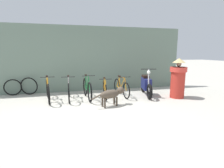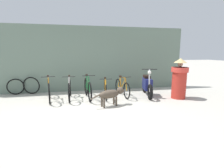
{
  "view_description": "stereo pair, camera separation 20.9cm",
  "coord_description": "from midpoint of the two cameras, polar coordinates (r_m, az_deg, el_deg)",
  "views": [
    {
      "loc": [
        -0.69,
        -4.82,
        1.75
      ],
      "look_at": [
        0.8,
        0.97,
        0.65
      ],
      "focal_mm": 28.0,
      "sensor_mm": 36.0,
      "label": 1
    },
    {
      "loc": [
        -0.49,
        -4.87,
        1.75
      ],
      "look_at": [
        0.8,
        0.97,
        0.65
      ],
      "focal_mm": 28.0,
      "sensor_mm": 36.0,
      "label": 2
    }
  ],
  "objects": [
    {
      "name": "motorcycle",
      "position": [
        7.17,
        12.23,
        -0.37
      ],
      "size": [
        0.63,
        1.78,
        1.12
      ],
      "rotation": [
        0.0,
        0.0,
        -1.8
      ],
      "color": "black",
      "rests_on": "ground"
    },
    {
      "name": "bicycle_2",
      "position": [
        6.66,
        -7.03,
        -1.53
      ],
      "size": [
        0.46,
        1.74,
        0.93
      ],
      "rotation": [
        0.0,
        0.0,
        -1.51
      ],
      "color": "black",
      "rests_on": "ground"
    },
    {
      "name": "spare_tire_right",
      "position": [
        8.03,
        -24.17,
        -0.45
      ],
      "size": [
        0.71,
        0.24,
        0.72
      ],
      "rotation": [
        0.0,
        0.0,
        -0.27
      ],
      "color": "black",
      "rests_on": "ground"
    },
    {
      "name": "spare_tire_left",
      "position": [
        8.19,
        -28.32,
        -0.78
      ],
      "size": [
        0.66,
        0.2,
        0.67
      ],
      "rotation": [
        0.0,
        0.0,
        0.23
      ],
      "color": "black",
      "rests_on": "ground"
    },
    {
      "name": "shop_wall_back",
      "position": [
        8.02,
        -8.25,
        8.08
      ],
      "size": [
        9.43,
        0.2,
        2.88
      ],
      "color": "slate",
      "rests_on": "ground"
    },
    {
      "name": "ground_plane",
      "position": [
        5.18,
        -5.21,
        -9.34
      ],
      "size": [
        60.0,
        60.0,
        0.0
      ],
      "primitive_type": "plane",
      "color": "#B7B2A5"
    },
    {
      "name": "bicycle_3",
      "position": [
        6.79,
        -1.29,
        -1.65
      ],
      "size": [
        0.46,
        1.62,
        0.79
      ],
      "rotation": [
        0.0,
        0.0,
        -1.7
      ],
      "color": "black",
      "rests_on": "ground"
    },
    {
      "name": "bicycle_4",
      "position": [
        7.02,
        4.17,
        -1.18
      ],
      "size": [
        0.46,
        1.63,
        0.82
      ],
      "rotation": [
        0.0,
        0.0,
        -1.49
      ],
      "color": "black",
      "rests_on": "ground"
    },
    {
      "name": "person_in_robes",
      "position": [
        7.1,
        21.92,
        1.63
      ],
      "size": [
        0.84,
        0.84,
        1.52
      ],
      "rotation": [
        0.0,
        0.0,
        3.64
      ],
      "color": "#B72D23",
      "rests_on": "ground"
    },
    {
      "name": "bicycle_1",
      "position": [
        6.74,
        -12.84,
        -1.64
      ],
      "size": [
        0.46,
        1.78,
        0.9
      ],
      "rotation": [
        0.0,
        0.0,
        -1.58
      ],
      "color": "black",
      "rests_on": "ground"
    },
    {
      "name": "stray_dog",
      "position": [
        5.7,
        0.81,
        -3.26
      ],
      "size": [
        1.21,
        0.54,
        0.6
      ],
      "rotation": [
        0.0,
        0.0,
        0.32
      ],
      "color": "#4C3F33",
      "rests_on": "ground"
    },
    {
      "name": "bicycle_0",
      "position": [
        6.76,
        -19.07,
        -1.88
      ],
      "size": [
        0.46,
        1.76,
        0.93
      ],
      "rotation": [
        0.0,
        0.0,
        -1.43
      ],
      "color": "black",
      "rests_on": "ground"
    }
  ]
}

